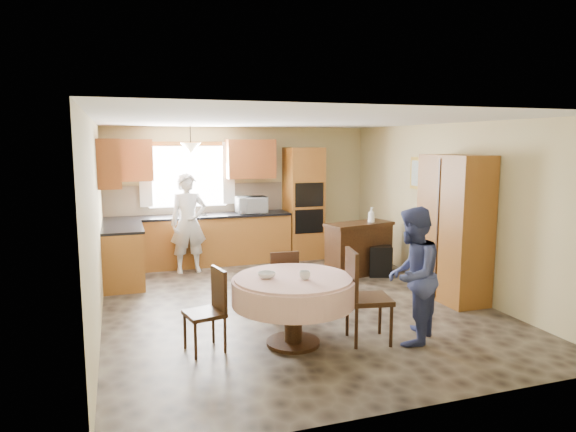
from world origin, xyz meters
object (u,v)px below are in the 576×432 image
(dining_table, at_px, (293,292))
(person_sink, at_px, (188,223))
(sideboard, at_px, (359,250))
(oven_tower, at_px, (303,203))
(chair_left, at_px, (211,306))
(person_dining, at_px, (412,275))
(chair_right, at_px, (362,291))
(cupboard, at_px, (454,228))
(chair_back, at_px, (283,281))

(dining_table, height_order, person_sink, person_sink)
(sideboard, xyz_separation_m, person_sink, (-2.69, 1.07, 0.44))
(oven_tower, relative_size, dining_table, 1.57)
(chair_left, distance_m, person_dining, 2.23)
(sideboard, bearing_deg, chair_right, -128.95)
(oven_tower, height_order, sideboard, oven_tower)
(cupboard, xyz_separation_m, chair_right, (-1.94, -1.02, -0.44))
(sideboard, xyz_separation_m, chair_back, (-1.90, -1.69, 0.07))
(chair_left, distance_m, chair_back, 1.25)
(chair_right, height_order, person_dining, person_dining)
(chair_left, xyz_separation_m, person_dining, (2.15, -0.50, 0.27))
(sideboard, xyz_separation_m, chair_left, (-2.94, -2.38, 0.07))
(sideboard, distance_m, person_dining, 3.00)
(chair_right, bearing_deg, chair_back, 41.42)
(sideboard, distance_m, chair_back, 2.54)
(chair_back, distance_m, chair_right, 1.17)
(chair_left, xyz_separation_m, chair_right, (1.63, -0.32, 0.09))
(chair_right, xyz_separation_m, person_dining, (0.52, -0.18, 0.18))
(person_dining, bearing_deg, dining_table, -60.01)
(chair_right, bearing_deg, person_sink, 31.03)
(cupboard, height_order, person_sink, cupboard)
(person_dining, bearing_deg, sideboard, -149.91)
(chair_back, relative_size, chair_right, 0.84)
(oven_tower, height_order, person_sink, oven_tower)
(oven_tower, relative_size, chair_right, 2.02)
(oven_tower, height_order, chair_back, oven_tower)
(chair_back, bearing_deg, oven_tower, -111.59)
(oven_tower, height_order, person_dining, oven_tower)
(oven_tower, distance_m, cupboard, 3.37)
(dining_table, height_order, chair_back, chair_back)
(chair_left, distance_m, person_sink, 3.48)
(dining_table, distance_m, chair_right, 0.77)
(oven_tower, bearing_deg, person_dining, -94.55)
(oven_tower, relative_size, chair_back, 2.40)
(dining_table, xyz_separation_m, chair_left, (-0.88, 0.15, -0.11))
(oven_tower, relative_size, chair_left, 2.40)
(dining_table, relative_size, person_dining, 0.88)
(chair_back, height_order, person_dining, person_dining)
(sideboard, height_order, dining_table, sideboard)
(person_dining, bearing_deg, chair_right, -63.72)
(oven_tower, distance_m, person_dining, 4.42)
(oven_tower, relative_size, person_dining, 1.39)
(sideboard, distance_m, dining_table, 3.26)
(sideboard, xyz_separation_m, chair_right, (-1.30, -2.69, 0.17))
(person_sink, bearing_deg, chair_left, -96.89)
(person_dining, bearing_deg, cupboard, 175.61)
(cupboard, distance_m, chair_left, 3.68)
(chair_left, relative_size, person_dining, 0.58)
(cupboard, bearing_deg, person_sink, 140.49)
(chair_left, height_order, chair_back, chair_left)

